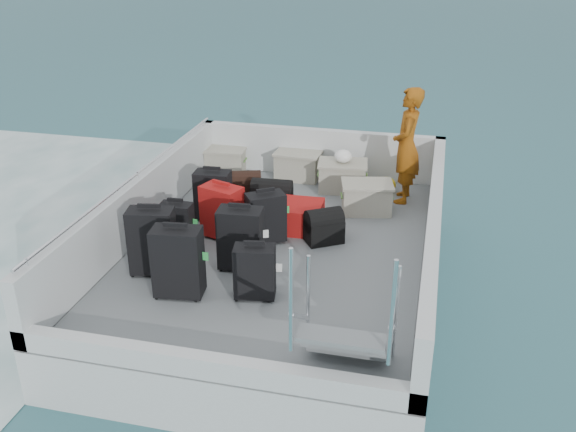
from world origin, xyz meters
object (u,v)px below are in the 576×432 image
Objects in this scene: suitcase_1 at (177,226)px; suitcase_2 at (213,196)px; suitcase_3 at (178,263)px; passenger at (407,146)px; crate_1 at (298,166)px; crate_2 at (342,177)px; crate_3 at (367,198)px; crate_0 at (226,161)px; suitcase_4 at (241,239)px; suitcase_5 at (222,212)px; suitcase_7 at (266,219)px; suitcase_8 at (288,215)px; suitcase_6 at (255,273)px; suitcase_0 at (152,242)px.

suitcase_2 is at bearing 79.59° from suitcase_1.
suitcase_3 is 3.65m from passenger.
suitcase_1 is 2.65m from crate_1.
crate_2 reaches higher than crate_3.
suitcase_3 is at bearing -68.07° from suitcase_1.
crate_0 is 2.46m from crate_3.
suitcase_2 is 1.35m from suitcase_4.
suitcase_7 is (0.54, -0.01, -0.02)m from suitcase_5.
suitcase_8 is at bearing -5.95° from suitcase_2.
suitcase_3 is 1.45m from suitcase_7.
crate_2 is (1.43, 1.34, -0.13)m from suitcase_2.
crate_3 is (1.13, -0.97, -0.00)m from crate_1.
suitcase_4 is at bearing -90.15° from crate_1.
suitcase_6 reaches higher than suitcase_1.
suitcase_3 reaches higher than suitcase_6.
passenger reaches higher than suitcase_3.
suitcase_1 is 0.86× the size of suitcase_2.
suitcase_6 is (0.75, 0.13, -0.09)m from suitcase_3.
passenger reaches higher than crate_3.
suitcase_5 is 1.04× the size of crate_1.
suitcase_4 is at bearing -38.08° from suitcase_5.
suitcase_5 is (0.28, -0.48, 0.01)m from suitcase_2.
suitcase_0 is 1.06× the size of suitcase_4.
suitcase_1 is at bearing -103.13° from suitcase_2.
suitcase_2 is at bearing -113.79° from crate_1.
passenger is (0.44, 0.51, 0.59)m from crate_3.
suitcase_0 is at bearing -42.86° from passenger.
crate_3 is at bearing -23.36° from crate_0.
crate_1 is 1.74m from passenger.
suitcase_3 is 0.77m from suitcase_6.
suitcase_1 is at bearing 124.96° from suitcase_8.
suitcase_5 reaches higher than suitcase_8.
suitcase_0 is 0.48× the size of passenger.
crate_0 is at bearing 94.54° from suitcase_1.
crate_2 is 0.41× the size of passenger.
suitcase_6 is (1.04, -1.70, -0.04)m from suitcase_2.
suitcase_5 reaches higher than crate_2.
suitcase_0 is 1.09m from suitcase_5.
suitcase_4 reaches higher than suitcase_6.
suitcase_5 is at bearing 55.30° from suitcase_0.
suitcase_3 is 1.06× the size of suitcase_4.
suitcase_3 is 3.38m from crate_2.
suitcase_2 reaches higher than suitcase_7.
suitcase_5 reaches higher than suitcase_2.
passenger is at bearing 49.49° from suitcase_3.
suitcase_4 is 3.01m from crate_0.
suitcase_4 is 1.15m from suitcase_8.
suitcase_5 is at bearing 112.08° from suitcase_6.
crate_3 is (0.82, 2.37, -0.10)m from suitcase_6.
crate_0 is at bearing 156.64° from crate_3.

